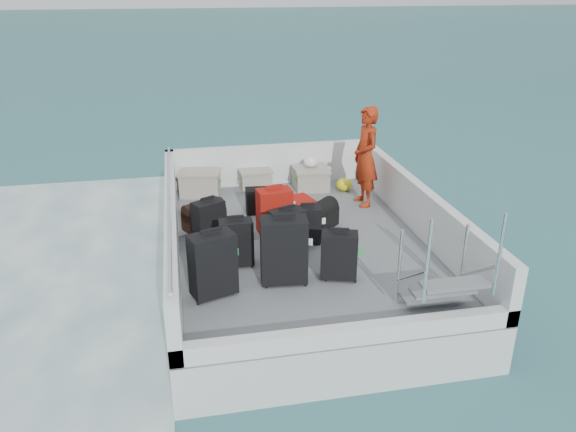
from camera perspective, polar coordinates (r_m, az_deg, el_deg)
name	(u,v)px	position (r m, az deg, el deg)	size (l,w,h in m)	color
ground	(300,279)	(8.12, 1.18, -6.45)	(160.00, 160.00, 0.00)	#185356
ferry_hull	(300,261)	(7.98, 1.20, -4.58)	(3.60, 5.00, 0.60)	silver
deck	(300,241)	(7.84, 1.22, -2.57)	(3.30, 4.70, 0.02)	slate
deck_fittings	(331,223)	(7.48, 4.36, -0.74)	(3.60, 5.00, 0.90)	silver
suitcase_0	(213,266)	(6.41, -7.64, -5.01)	(0.50, 0.28, 0.77)	black
suitcase_1	(236,243)	(7.07, -5.26, -2.79)	(0.41, 0.24, 0.62)	black
suitcase_2	(209,222)	(7.76, -8.04, -0.59)	(0.41, 0.25, 0.60)	black
suitcase_3	(284,251)	(6.62, -0.43, -3.59)	(0.55, 0.32, 0.82)	black
suitcase_4	(287,234)	(7.27, -0.07, -1.81)	(0.44, 0.26, 0.65)	black
suitcase_5	(274,212)	(7.94, -1.39, 0.44)	(0.48, 0.29, 0.66)	#A7150C
suitcase_6	(339,256)	(6.77, 5.20, -4.08)	(0.43, 0.26, 0.60)	black
suitcase_7	(307,226)	(7.66, 1.96, -0.98)	(0.37, 0.21, 0.53)	black
suitcase_8	(288,212)	(8.38, 0.05, 0.43)	(0.52, 0.79, 0.31)	#A7150C
duffel_0	(204,218)	(8.26, -8.51, -0.17)	(0.60, 0.30, 0.32)	black
duffel_1	(261,202)	(8.75, -2.71, 1.42)	(0.49, 0.30, 0.32)	black
duffel_2	(322,217)	(8.20, 3.51, -0.11)	(0.47, 0.30, 0.32)	black
crate_0	(200,184)	(9.53, -8.92, 3.23)	(0.64, 0.44, 0.39)	#AAA194
crate_1	(255,180)	(9.73, -3.33, 3.66)	(0.52, 0.36, 0.31)	#AAA194
crate_2	(310,178)	(9.80, 2.28, 3.90)	(0.56, 0.39, 0.34)	#AAA194
crate_3	(313,181)	(9.67, 2.52, 3.60)	(0.55, 0.38, 0.33)	#AAA194
yellow_bag	(344,185)	(9.69, 5.71, 3.20)	(0.28, 0.26, 0.22)	#D0CD17
white_bag	(311,164)	(9.71, 2.30, 5.34)	(0.24, 0.24, 0.18)	white
passenger	(366,157)	(8.92, 7.89, 5.97)	(0.59, 0.38, 1.59)	red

